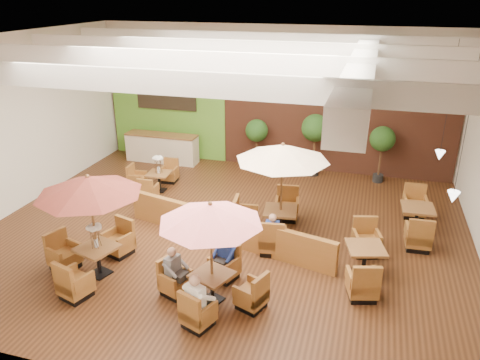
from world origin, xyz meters
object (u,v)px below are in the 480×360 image
at_px(table_4, 364,261).
at_px(diner_0, 197,296).
at_px(diner_2, 174,267).
at_px(diner_4, 273,229).
at_px(service_counter, 162,148).
at_px(diner_3, 273,229).
at_px(topiary_0, 257,133).
at_px(topiary_1, 315,130).
at_px(table_5, 416,220).
at_px(booth_divider, 225,229).
at_px(table_0, 89,204).
at_px(table_2, 279,170).
at_px(diner_1, 225,253).
at_px(table_3, 154,179).
at_px(table_1, 211,235).
at_px(topiary_2, 382,141).

relative_size(table_4, diner_0, 3.31).
xyz_separation_m(diner_2, diner_4, (1.78, 2.46, -0.02)).
distance_m(service_counter, diner_4, 8.39).
distance_m(diner_2, diner_3, 3.04).
height_order(topiary_0, topiary_1, topiary_1).
relative_size(table_4, table_5, 1.02).
xyz_separation_m(booth_divider, table_0, (-2.63, -2.38, 1.48)).
relative_size(table_2, diner_1, 3.85).
bearing_deg(topiary_0, diner_4, -71.78).
distance_m(table_0, diner_4, 4.76).
bearing_deg(table_3, table_0, -83.21).
height_order(table_5, diner_3, diner_3).
relative_size(table_4, diner_4, 3.95).
bearing_deg(diner_0, diner_1, 115.13).
bearing_deg(table_4, service_counter, 127.89).
height_order(table_0, table_3, table_0).
bearing_deg(booth_divider, diner_2, -84.65).
bearing_deg(topiary_1, table_4, -71.26).
xyz_separation_m(table_1, diner_0, (-0.00, -0.92, -0.95)).
relative_size(service_counter, booth_divider, 0.46).
bearing_deg(table_1, diner_4, 91.75).
distance_m(service_counter, diner_1, 9.01).
bearing_deg(booth_divider, table_2, 47.65).
distance_m(table_1, table_3, 6.99).
bearing_deg(table_2, service_counter, 133.26).
bearing_deg(table_1, table_2, 98.37).
relative_size(service_counter, topiary_1, 1.25).
relative_size(table_5, diner_1, 3.73).
relative_size(diner_2, diner_3, 1.04).
distance_m(booth_divider, table_0, 3.84).
height_order(topiary_1, diner_4, topiary_1).
distance_m(table_1, topiary_0, 8.62).
distance_m(table_3, table_5, 8.84).
bearing_deg(table_4, booth_divider, 156.74).
distance_m(table_2, table_5, 4.42).
height_order(booth_divider, diner_2, diner_2).
bearing_deg(diner_2, table_3, -133.94).
bearing_deg(table_3, topiary_1, 26.53).
distance_m(topiary_1, diner_1, 7.77).
bearing_deg(booth_divider, table_5, 36.70).
relative_size(table_1, topiary_2, 1.23).
distance_m(topiary_0, diner_3, 6.45).
height_order(topiary_1, diner_3, topiary_1).
xyz_separation_m(table_4, topiary_0, (-4.44, 6.45, 1.14)).
xyz_separation_m(table_2, topiary_2, (2.76, 5.04, -0.44)).
relative_size(booth_divider, table_0, 2.34).
xyz_separation_m(table_1, table_5, (4.68, 4.81, -1.34)).
relative_size(booth_divider, diner_2, 8.49).
bearing_deg(table_0, table_5, 47.55).
relative_size(booth_divider, table_3, 2.82).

